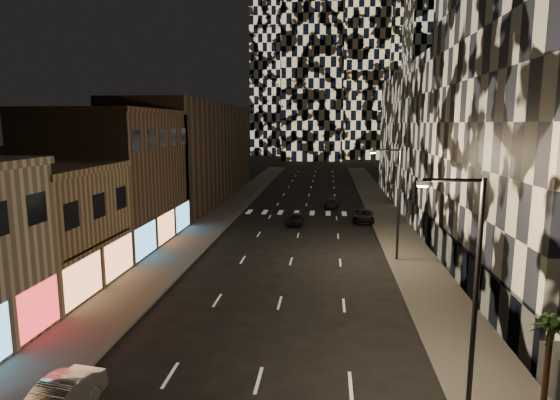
% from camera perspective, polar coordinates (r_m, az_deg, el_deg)
% --- Properties ---
extents(sidewalk_left, '(4.00, 120.00, 0.15)m').
position_cam_1_polar(sidewalk_left, '(60.19, -6.59, -1.31)').
color(sidewalk_left, '#47443F').
rests_on(sidewalk_left, ground).
extents(sidewalk_right, '(4.00, 120.00, 0.15)m').
position_cam_1_polar(sidewalk_right, '(59.23, 12.68, -1.65)').
color(sidewalk_right, '#47443F').
rests_on(sidewalk_right, ground).
extents(curb_left, '(0.20, 120.00, 0.15)m').
position_cam_1_polar(curb_left, '(59.77, -4.62, -1.35)').
color(curb_left, '#4C4C47').
rests_on(curb_left, ground).
extents(curb_right, '(0.20, 120.00, 0.15)m').
position_cam_1_polar(curb_right, '(59.01, 10.65, -1.63)').
color(curb_right, '#4C4C47').
rests_on(curb_right, ground).
extents(retail_tan, '(10.00, 10.00, 8.00)m').
position_cam_1_polar(retail_tan, '(35.67, -28.21, -3.32)').
color(retail_tan, '#786548').
rests_on(retail_tan, ground).
extents(retail_brown, '(10.00, 15.00, 12.00)m').
position_cam_1_polar(retail_brown, '(46.07, -19.75, 2.39)').
color(retail_brown, '#463527').
rests_on(retail_brown, ground).
extents(retail_filler_left, '(10.00, 40.00, 14.00)m').
position_cam_1_polar(retail_filler_left, '(70.72, -10.52, 5.83)').
color(retail_filler_left, '#463527').
rests_on(retail_filler_left, ground).
extents(midrise_base, '(0.60, 25.00, 3.00)m').
position_cam_1_polar(midrise_base, '(34.95, 21.45, -7.33)').
color(midrise_base, '#383838').
rests_on(midrise_base, ground).
extents(midrise_filler_right, '(16.00, 40.00, 18.00)m').
position_cam_1_polar(midrise_filler_right, '(67.01, 20.83, 6.91)').
color(midrise_filler_right, '#232326').
rests_on(midrise_filler_right, ground).
extents(tower_center_low, '(18.00, 18.00, 95.00)m').
position_cam_1_polar(tower_center_low, '(152.23, 4.20, 23.13)').
color(tower_center_low, black).
rests_on(tower_center_low, ground).
extents(streetlight_near, '(2.55, 0.25, 9.00)m').
position_cam_1_polar(streetlight_near, '(19.45, 22.21, -8.66)').
color(streetlight_near, black).
rests_on(streetlight_near, sidewalk_right).
extents(streetlight_far, '(2.55, 0.25, 9.00)m').
position_cam_1_polar(streetlight_far, '(38.58, 13.97, 0.44)').
color(streetlight_far, black).
rests_on(streetlight_far, sidewalk_right).
extents(car_dark_midlane, '(1.70, 3.95, 1.33)m').
position_cam_1_polar(car_dark_midlane, '(51.76, 2.01, -2.34)').
color(car_dark_midlane, black).
rests_on(car_dark_midlane, ground).
extents(car_dark_oncoming, '(2.13, 4.42, 1.24)m').
position_cam_1_polar(car_dark_oncoming, '(63.17, 6.35, -0.30)').
color(car_dark_oncoming, black).
rests_on(car_dark_oncoming, ground).
extents(car_dark_rightlane, '(2.48, 5.00, 1.36)m').
position_cam_1_polar(car_dark_rightlane, '(54.16, 10.13, -1.94)').
color(car_dark_rightlane, black).
rests_on(car_dark_rightlane, ground).
extents(palm_tree, '(1.87, 1.90, 3.73)m').
position_cam_1_polar(palm_tree, '(21.37, 30.09, -13.69)').
color(palm_tree, '#47331E').
rests_on(palm_tree, sidewalk_right).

